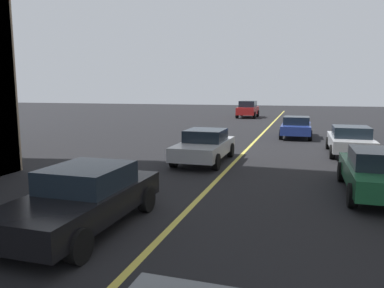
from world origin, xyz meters
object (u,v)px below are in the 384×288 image
(car_silver_oncoming, at_px, (205,145))
(car_red_near, at_px, (248,109))
(car_black_parked_a, at_px, (84,197))
(car_silver_trailing, at_px, (350,140))
(car_green_mid, at_px, (379,172))
(car_blue_far, at_px, (296,127))

(car_silver_oncoming, height_order, car_red_near, car_red_near)
(car_black_parked_a, relative_size, car_silver_oncoming, 1.00)
(car_silver_trailing, xyz_separation_m, car_red_near, (22.74, 8.19, 0.27))
(car_red_near, bearing_deg, car_black_parked_a, -177.56)
(car_silver_trailing, relative_size, car_green_mid, 1.00)
(car_silver_trailing, xyz_separation_m, car_blue_far, (5.99, 2.58, 0.00))
(car_black_parked_a, height_order, car_green_mid, same)
(car_silver_oncoming, bearing_deg, car_red_near, 4.41)
(car_silver_trailing, distance_m, car_red_near, 24.17)
(car_black_parked_a, relative_size, car_red_near, 0.94)
(car_black_parked_a, bearing_deg, car_red_near, 2.44)
(car_black_parked_a, xyz_separation_m, car_green_mid, (4.69, -6.72, 0.00))
(car_silver_trailing, relative_size, car_silver_oncoming, 1.00)
(car_black_parked_a, bearing_deg, car_silver_trailing, -29.69)
(car_silver_trailing, bearing_deg, car_silver_oncoming, 120.60)
(car_red_near, xyz_separation_m, car_green_mid, (-29.84, -8.19, -0.27))
(car_green_mid, bearing_deg, car_silver_trailing, 0.00)
(car_silver_trailing, height_order, car_green_mid, same)
(car_green_mid, bearing_deg, car_black_parked_a, 124.91)
(car_black_parked_a, relative_size, car_green_mid, 1.00)
(car_silver_trailing, bearing_deg, car_red_near, 19.81)
(car_blue_far, height_order, car_green_mid, same)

